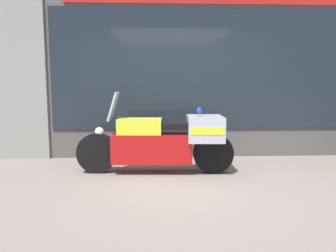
# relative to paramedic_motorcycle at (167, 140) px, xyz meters

# --- Properties ---
(ground_plane) EXTENTS (60.00, 60.00, 0.00)m
(ground_plane) POSITION_rel_paramedic_motorcycle_xyz_m (0.19, -0.67, -0.53)
(ground_plane) COLOR gray
(shop_building) EXTENTS (6.90, 0.55, 3.25)m
(shop_building) POSITION_rel_paramedic_motorcycle_xyz_m (-0.30, 1.33, 1.10)
(shop_building) COLOR #56514C
(shop_building) RESTS_ON ground
(window_display) EXTENTS (5.37, 0.30, 2.11)m
(window_display) POSITION_rel_paramedic_motorcycle_xyz_m (0.66, 1.36, -0.04)
(window_display) COLOR slate
(window_display) RESTS_ON ground
(paramedic_motorcycle) EXTENTS (2.48, 0.72, 1.28)m
(paramedic_motorcycle) POSITION_rel_paramedic_motorcycle_xyz_m (0.00, 0.00, 0.00)
(paramedic_motorcycle) COLOR black
(paramedic_motorcycle) RESTS_ON ground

